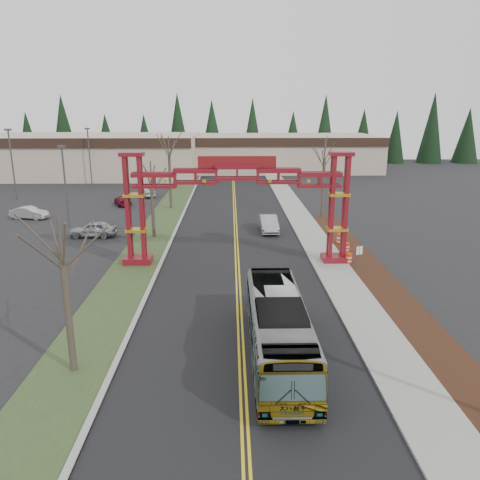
{
  "coord_description": "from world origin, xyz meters",
  "views": [
    {
      "loc": [
        -0.51,
        -18.05,
        11.98
      ],
      "look_at": [
        0.12,
        12.63,
        3.43
      ],
      "focal_mm": 35.0,
      "sensor_mm": 36.0,
      "label": 1
    }
  ],
  "objects_px": {
    "bare_tree_median_mid": "(151,184)",
    "light_pole_mid": "(12,159)",
    "retail_building_east": "(281,152)",
    "retail_building_west": "(74,155)",
    "parked_car_near_b": "(29,213)",
    "barrel_mid": "(346,248)",
    "light_pole_far": "(89,152)",
    "transit_bus": "(278,329)",
    "street_sign": "(359,255)",
    "parked_car_far_a": "(148,192)",
    "parked_car_near_a": "(93,229)",
    "parked_car_mid_a": "(123,200)",
    "silver_sedan": "(269,224)",
    "bare_tree_right_far": "(324,160)",
    "bare_tree_median_far": "(169,156)",
    "barrel_north": "(340,239)",
    "barrel_south": "(349,259)",
    "bare_tree_median_near": "(63,261)",
    "light_pole_near": "(65,181)",
    "gateway_arch": "(237,190)"
  },
  "relations": [
    {
      "from": "barrel_mid",
      "to": "bare_tree_median_mid",
      "type": "bearing_deg",
      "value": 162.18
    },
    {
      "from": "gateway_arch",
      "to": "retail_building_west",
      "type": "bearing_deg",
      "value": 119.07
    },
    {
      "from": "bare_tree_median_near",
      "to": "bare_tree_right_far",
      "type": "bearing_deg",
      "value": 61.09
    },
    {
      "from": "parked_car_mid_a",
      "to": "bare_tree_median_mid",
      "type": "bearing_deg",
      "value": 89.46
    },
    {
      "from": "barrel_south",
      "to": "bare_tree_median_near",
      "type": "bearing_deg",
      "value": -137.44
    },
    {
      "from": "parked_car_far_a",
      "to": "parked_car_near_a",
      "type": "bearing_deg",
      "value": 67.47
    },
    {
      "from": "barrel_mid",
      "to": "light_pole_far",
      "type": "bearing_deg",
      "value": 130.11
    },
    {
      "from": "transit_bus",
      "to": "light_pole_near",
      "type": "xyz_separation_m",
      "value": [
        -19.52,
        27.77,
        3.34
      ]
    },
    {
      "from": "silver_sedan",
      "to": "barrel_south",
      "type": "xyz_separation_m",
      "value": [
        5.58,
        -10.79,
        -0.34
      ]
    },
    {
      "from": "bare_tree_median_near",
      "to": "barrel_mid",
      "type": "distance_m",
      "value": 26.08
    },
    {
      "from": "parked_car_far_a",
      "to": "bare_tree_median_mid",
      "type": "height_order",
      "value": "bare_tree_median_mid"
    },
    {
      "from": "parked_car_far_a",
      "to": "bare_tree_median_mid",
      "type": "distance_m",
      "value": 23.12
    },
    {
      "from": "retail_building_west",
      "to": "light_pole_near",
      "type": "bearing_deg",
      "value": -73.42
    },
    {
      "from": "barrel_north",
      "to": "bare_tree_median_near",
      "type": "bearing_deg",
      "value": -129.67
    },
    {
      "from": "parked_car_near_b",
      "to": "bare_tree_right_far",
      "type": "xyz_separation_m",
      "value": [
        33.44,
        -0.05,
        5.9
      ]
    },
    {
      "from": "bare_tree_median_far",
      "to": "barrel_north",
      "type": "xyz_separation_m",
      "value": [
        17.5,
        -16.9,
        -6.06
      ]
    },
    {
      "from": "parked_car_near_b",
      "to": "bare_tree_median_near",
      "type": "relative_size",
      "value": 0.55
    },
    {
      "from": "light_pole_far",
      "to": "barrel_south",
      "type": "height_order",
      "value": "light_pole_far"
    },
    {
      "from": "parked_car_far_a",
      "to": "barrel_north",
      "type": "bearing_deg",
      "value": 112.37
    },
    {
      "from": "silver_sedan",
      "to": "parked_car_near_a",
      "type": "bearing_deg",
      "value": -175.81
    },
    {
      "from": "bare_tree_median_far",
      "to": "light_pole_far",
      "type": "relative_size",
      "value": 0.97
    },
    {
      "from": "retail_building_west",
      "to": "bare_tree_right_far",
      "type": "height_order",
      "value": "bare_tree_right_far"
    },
    {
      "from": "gateway_arch",
      "to": "barrel_south",
      "type": "xyz_separation_m",
      "value": [
        8.94,
        -0.58,
        -5.51
      ]
    },
    {
      "from": "retail_building_east",
      "to": "transit_bus",
      "type": "distance_m",
      "value": 77.49
    },
    {
      "from": "retail_building_east",
      "to": "bare_tree_median_mid",
      "type": "xyz_separation_m",
      "value": [
        -18.0,
        -53.79,
        1.68
      ]
    },
    {
      "from": "parked_car_near_a",
      "to": "silver_sedan",
      "type": "bearing_deg",
      "value": 96.53
    },
    {
      "from": "parked_car_far_a",
      "to": "barrel_mid",
      "type": "relative_size",
      "value": 4.42
    },
    {
      "from": "parked_car_mid_a",
      "to": "bare_tree_median_far",
      "type": "xyz_separation_m",
      "value": [
        6.58,
        -2.41,
        6.0
      ]
    },
    {
      "from": "parked_car_near_b",
      "to": "bare_tree_right_far",
      "type": "height_order",
      "value": "bare_tree_right_far"
    },
    {
      "from": "transit_bus",
      "to": "bare_tree_median_far",
      "type": "xyz_separation_m",
      "value": [
        -9.8,
        36.95,
        5.04
      ]
    },
    {
      "from": "transit_bus",
      "to": "street_sign",
      "type": "xyz_separation_m",
      "value": [
        7.2,
        11.85,
        0.07
      ]
    },
    {
      "from": "parked_car_near_a",
      "to": "bare_tree_median_far",
      "type": "relative_size",
      "value": 0.5
    },
    {
      "from": "street_sign",
      "to": "barrel_mid",
      "type": "distance_m",
      "value": 5.9
    },
    {
      "from": "parked_car_near_a",
      "to": "barrel_mid",
      "type": "distance_m",
      "value": 24.18
    },
    {
      "from": "bare_tree_median_near",
      "to": "light_pole_mid",
      "type": "distance_m",
      "value": 49.77
    },
    {
      "from": "silver_sedan",
      "to": "parked_car_near_b",
      "type": "bearing_deg",
      "value": 165.09
    },
    {
      "from": "transit_bus",
      "to": "retail_building_west",
      "type": "bearing_deg",
      "value": 114.65
    },
    {
      "from": "bare_tree_right_far",
      "to": "barrel_mid",
      "type": "bearing_deg",
      "value": -92.05
    },
    {
      "from": "parked_car_mid_a",
      "to": "transit_bus",
      "type": "bearing_deg",
      "value": 89.86
    },
    {
      "from": "transit_bus",
      "to": "bare_tree_median_mid",
      "type": "distance_m",
      "value": 25.48
    },
    {
      "from": "parked_car_near_b",
      "to": "light_pole_near",
      "type": "relative_size",
      "value": 0.5
    },
    {
      "from": "retail_building_west",
      "to": "bare_tree_median_far",
      "type": "relative_size",
      "value": 5.16
    },
    {
      "from": "retail_building_east",
      "to": "barrel_mid",
      "type": "height_order",
      "value": "retail_building_east"
    },
    {
      "from": "light_pole_far",
      "to": "bare_tree_right_far",
      "type": "bearing_deg",
      "value": -37.04
    },
    {
      "from": "retail_building_west",
      "to": "parked_car_near_b",
      "type": "relative_size",
      "value": 10.88
    },
    {
      "from": "silver_sedan",
      "to": "bare_tree_median_near",
      "type": "bearing_deg",
      "value": -114.99
    },
    {
      "from": "retail_building_east",
      "to": "bare_tree_right_far",
      "type": "distance_m",
      "value": 45.6
    },
    {
      "from": "transit_bus",
      "to": "street_sign",
      "type": "relative_size",
      "value": 4.95
    },
    {
      "from": "transit_bus",
      "to": "street_sign",
      "type": "bearing_deg",
      "value": 58.65
    },
    {
      "from": "bare_tree_median_mid",
      "to": "light_pole_mid",
      "type": "relative_size",
      "value": 0.77
    }
  ]
}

